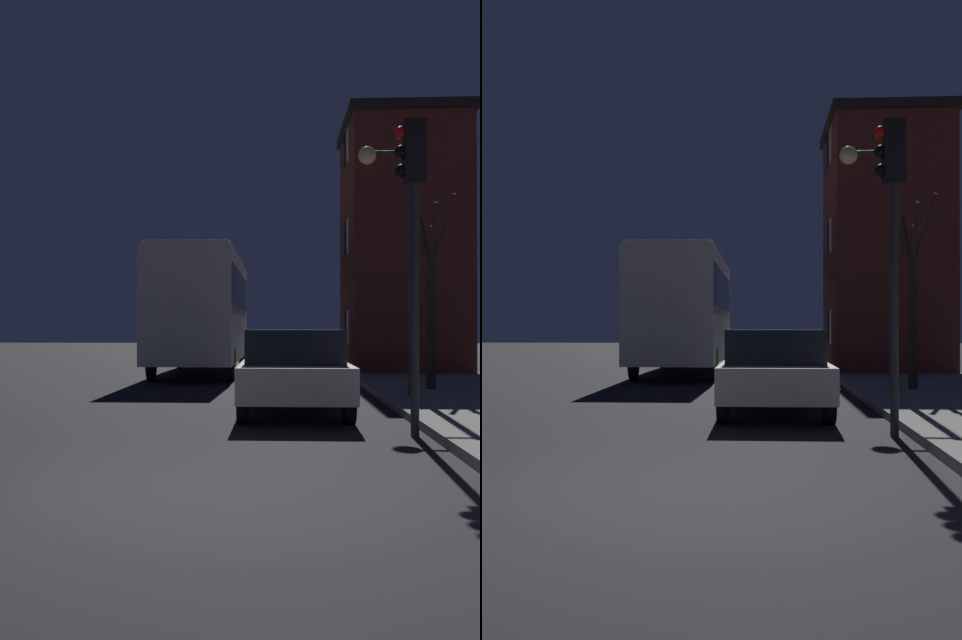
{
  "view_description": "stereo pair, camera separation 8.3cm",
  "coord_description": "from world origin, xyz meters",
  "views": [
    {
      "loc": [
        0.93,
        -6.5,
        1.55
      ],
      "look_at": [
        -0.03,
        11.57,
        1.72
      ],
      "focal_mm": 40.0,
      "sensor_mm": 36.0,
      "label": 1
    },
    {
      "loc": [
        1.01,
        -6.49,
        1.55
      ],
      "look_at": [
        -0.03,
        11.57,
        1.72
      ],
      "focal_mm": 40.0,
      "sensor_mm": 36.0,
      "label": 2
    }
  ],
  "objects": [
    {
      "name": "bare_tree",
      "position": [
        4.4,
        9.81,
        2.17
      ],
      "size": [
        0.97,
        1.77,
        4.31
      ],
      "color": "#2D2319",
      "rests_on": "sidewalk"
    },
    {
      "name": "car_near_lane",
      "position": [
        1.22,
        6.12,
        0.79
      ],
      "size": [
        1.87,
        3.98,
        1.5
      ],
      "color": "beige",
      "rests_on": "ground"
    },
    {
      "name": "car_mid_lane",
      "position": [
        1.62,
        15.5,
        0.72
      ],
      "size": [
        1.8,
        4.43,
        1.4
      ],
      "color": "black",
      "rests_on": "ground"
    },
    {
      "name": "bus",
      "position": [
        -1.53,
        16.72,
        2.29
      ],
      "size": [
        2.51,
        9.3,
        3.87
      ],
      "color": "beige",
      "rests_on": "ground"
    },
    {
      "name": "streetlamp",
      "position": [
        3.36,
        8.28,
        3.59
      ],
      "size": [
        1.16,
        0.38,
        5.14
      ],
      "color": "#28282B",
      "rests_on": "sidewalk"
    },
    {
      "name": "brick_building",
      "position": [
        5.1,
        17.72,
        4.32
      ],
      "size": [
        3.91,
        5.17,
        8.33
      ],
      "color": "brown",
      "rests_on": "sidewalk"
    },
    {
      "name": "ground_plane",
      "position": [
        0.0,
        0.0,
        0.0
      ],
      "size": [
        120.0,
        120.0,
        0.0
      ],
      "primitive_type": "plane",
      "color": "black"
    },
    {
      "name": "traffic_light",
      "position": [
        2.83,
        3.65,
        3.2
      ],
      "size": [
        0.43,
        0.24,
        4.47
      ],
      "color": "#28282B",
      "rests_on": "ground"
    }
  ]
}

